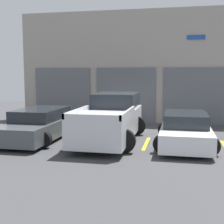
# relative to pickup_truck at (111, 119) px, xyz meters

# --- Properties ---
(ground_plane) EXTENTS (28.00, 28.00, 0.00)m
(ground_plane) POSITION_rel_pickup_truck_xyz_m (0.00, 1.76, -0.85)
(ground_plane) COLOR #3D3D3F
(shophouse_building) EXTENTS (12.21, 0.68, 5.94)m
(shophouse_building) POSITION_rel_pickup_truck_xyz_m (-0.01, 5.05, 2.04)
(shophouse_building) COLOR #9E9389
(shophouse_building) RESTS_ON ground
(pickup_truck) EXTENTS (2.46, 5.09, 1.80)m
(pickup_truck) POSITION_rel_pickup_truck_xyz_m (0.00, 0.00, 0.00)
(pickup_truck) COLOR silver
(pickup_truck) RESTS_ON ground
(sedan_white) EXTENTS (2.14, 4.29, 1.19)m
(sedan_white) POSITION_rel_pickup_truck_xyz_m (2.84, -0.22, -0.28)
(sedan_white) COLOR white
(sedan_white) RESTS_ON ground
(sedan_side) EXTENTS (2.18, 4.79, 1.22)m
(sedan_side) POSITION_rel_pickup_truck_xyz_m (-2.84, -0.22, -0.27)
(sedan_side) COLOR #474C51
(sedan_side) RESTS_ON ground
(parking_stripe_far_left) EXTENTS (0.12, 2.20, 0.01)m
(parking_stripe_far_left) POSITION_rel_pickup_truck_xyz_m (-4.26, -0.25, -0.85)
(parking_stripe_far_left) COLOR gold
(parking_stripe_far_left) RESTS_ON ground
(parking_stripe_left) EXTENTS (0.12, 2.20, 0.01)m
(parking_stripe_left) POSITION_rel_pickup_truck_xyz_m (-1.42, -0.25, -0.85)
(parking_stripe_left) COLOR gold
(parking_stripe_left) RESTS_ON ground
(parking_stripe_centre) EXTENTS (0.12, 2.20, 0.01)m
(parking_stripe_centre) POSITION_rel_pickup_truck_xyz_m (1.42, -0.25, -0.85)
(parking_stripe_centre) COLOR gold
(parking_stripe_centre) RESTS_ON ground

